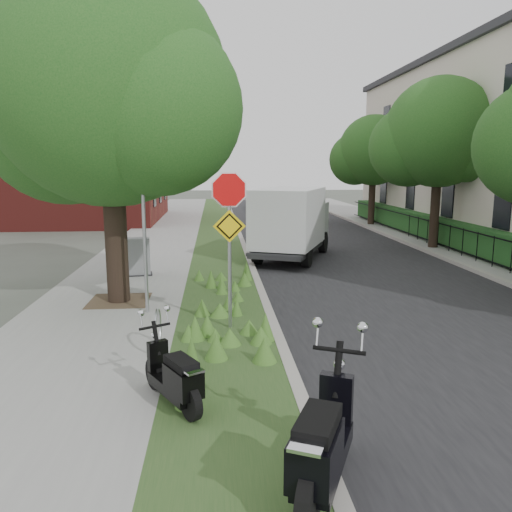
{
  "coord_description": "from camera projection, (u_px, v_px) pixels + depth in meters",
  "views": [
    {
      "loc": [
        -1.68,
        -9.04,
        3.32
      ],
      "look_at": [
        -0.76,
        2.07,
        1.3
      ],
      "focal_mm": 35.0,
      "sensor_mm": 36.0,
      "label": 1
    }
  ],
  "objects": [
    {
      "name": "ground",
      "position": [
        304.0,
        341.0,
        9.59
      ],
      "size": [
        120.0,
        120.0,
        0.0
      ],
      "primitive_type": "plane",
      "color": "#4C5147",
      "rests_on": "ground"
    },
    {
      "name": "sidewalk_near",
      "position": [
        148.0,
        252.0,
        19.04
      ],
      "size": [
        3.5,
        60.0,
        0.12
      ],
      "primitive_type": "cube",
      "color": "gray",
      "rests_on": "ground"
    },
    {
      "name": "verge",
      "position": [
        220.0,
        251.0,
        19.26
      ],
      "size": [
        2.0,
        60.0,
        0.12
      ],
      "primitive_type": "cube",
      "color": "#2E4E21",
      "rests_on": "ground"
    },
    {
      "name": "kerb_near",
      "position": [
        246.0,
        251.0,
        19.34
      ],
      "size": [
        0.2,
        60.0,
        0.13
      ],
      "primitive_type": "cube",
      "color": "#9E9991",
      "rests_on": "ground"
    },
    {
      "name": "road",
      "position": [
        334.0,
        251.0,
        19.64
      ],
      "size": [
        7.0,
        60.0,
        0.01
      ],
      "primitive_type": "cube",
      "color": "black",
      "rests_on": "ground"
    },
    {
      "name": "kerb_far",
      "position": [
        420.0,
        248.0,
        19.92
      ],
      "size": [
        0.2,
        60.0,
        0.13
      ],
      "primitive_type": "cube",
      "color": "#9E9991",
      "rests_on": "ground"
    },
    {
      "name": "footpath_far",
      "position": [
        461.0,
        248.0,
        20.06
      ],
      "size": [
        3.2,
        60.0,
        0.12
      ],
      "primitive_type": "cube",
      "color": "gray",
      "rests_on": "ground"
    },
    {
      "name": "street_tree_main",
      "position": [
        106.0,
        99.0,
        11.21
      ],
      "size": [
        6.21,
        5.54,
        7.66
      ],
      "color": "black",
      "rests_on": "ground"
    },
    {
      "name": "bare_post",
      "position": [
        144.0,
        222.0,
        10.72
      ],
      "size": [
        0.08,
        0.08,
        4.0
      ],
      "color": "#A5A8AD",
      "rests_on": "ground"
    },
    {
      "name": "bike_hoop",
      "position": [
        158.0,
        330.0,
        8.69
      ],
      "size": [
        0.06,
        0.78,
        0.77
      ],
      "color": "#A5A8AD",
      "rests_on": "ground"
    },
    {
      "name": "sign_assembly",
      "position": [
        229.0,
        218.0,
        9.63
      ],
      "size": [
        0.94,
        0.08,
        3.22
      ],
      "color": "#A5A8AD",
      "rests_on": "ground"
    },
    {
      "name": "fence_far",
      "position": [
        438.0,
        233.0,
        19.87
      ],
      "size": [
        0.04,
        24.0,
        1.0
      ],
      "color": "black",
      "rests_on": "ground"
    },
    {
      "name": "hedge_far",
      "position": [
        455.0,
        233.0,
        19.92
      ],
      "size": [
        1.0,
        24.0,
        1.1
      ],
      "primitive_type": "cube",
      "color": "#214D1B",
      "rests_on": "footpath_far"
    },
    {
      "name": "brick_building",
      "position": [
        82.0,
        151.0,
        29.63
      ],
      "size": [
        9.4,
        10.4,
        8.3
      ],
      "color": "maroon",
      "rests_on": "ground"
    },
    {
      "name": "far_tree_b",
      "position": [
        437.0,
        138.0,
        19.23
      ],
      "size": [
        4.83,
        4.31,
        6.56
      ],
      "color": "black",
      "rests_on": "ground"
    },
    {
      "name": "far_tree_c",
      "position": [
        372.0,
        154.0,
        27.15
      ],
      "size": [
        4.37,
        3.89,
        5.93
      ],
      "color": "black",
      "rests_on": "ground"
    },
    {
      "name": "scooter_near",
      "position": [
        177.0,
        383.0,
        6.62
      ],
      "size": [
        0.91,
        1.4,
        0.75
      ],
      "color": "black",
      "rests_on": "ground"
    },
    {
      "name": "scooter_far",
      "position": [
        321.0,
        454.0,
        4.83
      ],
      "size": [
        0.99,
        1.84,
        0.94
      ],
      "color": "black",
      "rests_on": "ground"
    },
    {
      "name": "box_truck",
      "position": [
        292.0,
        220.0,
        17.74
      ],
      "size": [
        3.52,
        5.14,
        2.17
      ],
      "color": "#262628",
      "rests_on": "ground"
    },
    {
      "name": "utility_cabinet",
      "position": [
        137.0,
        257.0,
        14.77
      ],
      "size": [
        0.9,
        0.67,
        1.1
      ],
      "color": "#262628",
      "rests_on": "ground"
    }
  ]
}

